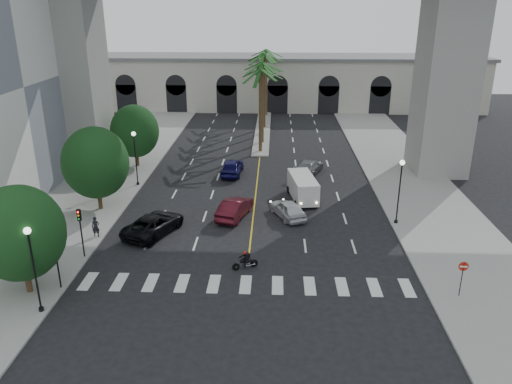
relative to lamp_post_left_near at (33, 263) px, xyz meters
name	(u,v)px	position (x,y,z in m)	size (l,w,h in m)	color
ground	(247,272)	(11.40, 5.00, -3.22)	(140.00, 140.00, 0.00)	black
sidewalk_left	(98,188)	(-3.60, 20.00, -3.15)	(8.00, 100.00, 0.15)	gray
sidewalk_right	(418,193)	(26.40, 20.00, -3.15)	(8.00, 100.00, 0.15)	gray
median	(263,131)	(11.40, 43.00, -3.12)	(2.00, 24.00, 0.20)	gray
pier_building	(266,82)	(11.40, 60.00, 1.04)	(71.00, 10.50, 8.50)	beige
palm_a	(261,74)	(11.40, 33.00, 5.88)	(3.20, 3.20, 10.30)	#47331E
palm_b	(262,67)	(11.50, 37.00, 6.15)	(3.20, 3.20, 10.60)	#47331E
palm_c	(261,67)	(11.20, 41.00, 5.69)	(3.20, 3.20, 10.10)	#47331E
palm_d	(264,58)	(11.55, 45.00, 6.43)	(3.20, 3.20, 10.90)	#47331E
palm_e	(263,58)	(11.30, 49.00, 5.97)	(3.20, 3.20, 10.40)	#47331E
palm_f	(266,53)	(11.60, 53.00, 6.24)	(3.20, 3.20, 10.70)	#47331E
street_tree_near	(19,233)	(-1.60, 2.00, 0.80)	(5.20, 5.20, 6.89)	#382616
street_tree_mid	(96,163)	(-1.60, 15.00, 0.99)	(5.44, 5.44, 7.21)	#382616
street_tree_far	(135,131)	(-1.60, 27.00, 0.68)	(5.04, 5.04, 6.68)	#382616
lamp_post_left_near	(33,263)	(0.00, 0.00, 0.00)	(0.40, 0.40, 5.35)	black
lamp_post_left_far	(135,154)	(0.00, 21.00, 0.00)	(0.40, 0.40, 5.35)	black
lamp_post_right	(400,186)	(22.80, 13.00, 0.00)	(0.40, 0.40, 5.35)	black
traffic_signal_near	(56,253)	(0.10, 2.50, -0.71)	(0.25, 0.18, 3.65)	black
traffic_signal_far	(80,225)	(0.10, 6.50, -0.71)	(0.25, 0.18, 3.65)	black
motorcycle_rider	(246,261)	(11.30, 5.51, -2.63)	(1.68, 0.83, 1.30)	black
car_a	(288,209)	(14.25, 14.13, -2.50)	(1.71, 4.26, 1.45)	silver
car_b	(235,208)	(9.90, 13.97, -2.43)	(1.68, 4.81, 1.58)	#430D17
car_c	(154,224)	(4.00, 10.63, -2.45)	(2.57, 5.58, 1.55)	black
car_d	(309,167)	(16.60, 25.36, -2.49)	(2.06, 5.06, 1.47)	slate
car_e	(232,167)	(8.77, 24.79, -2.40)	(1.94, 4.81, 1.64)	#11104C
cargo_van	(303,187)	(15.63, 18.01, -2.01)	(2.71, 5.35, 2.18)	silver
pedestrian_a	(96,227)	(-0.10, 9.59, -2.29)	(0.57, 0.37, 1.57)	black
pedestrian_b	(7,233)	(-6.03, 8.08, -2.20)	(0.85, 0.66, 1.75)	black
do_not_enter_sign	(463,272)	(24.21, 2.52, -1.47)	(0.59, 0.06, 2.41)	black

